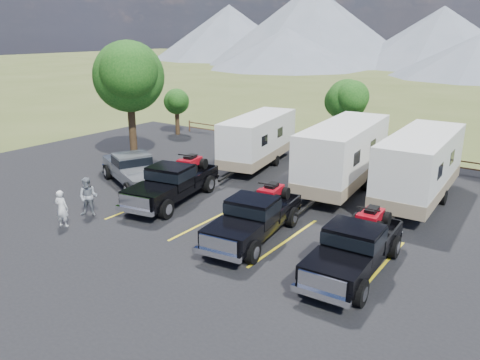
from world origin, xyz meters
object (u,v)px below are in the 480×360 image
Objects in this scene: rig_right at (355,246)px; trailer_left at (258,140)px; rig_left at (173,182)px; rig_center at (255,216)px; trailer_right at (420,167)px; person_b at (88,197)px; tree_big_nw at (129,76)px; person_a at (62,208)px; trailer_center at (343,155)px; pickup_silver at (133,170)px.

trailer_left reaches higher than rig_right.
rig_center is at bearing -23.10° from rig_left.
trailer_right is 16.18m from person_b.
rig_center is 1.02× the size of rig_right.
tree_big_nw reaches higher than trailer_right.
person_a is (5.68, -9.36, -4.71)m from tree_big_nw.
rig_left is 1.06× the size of rig_center.
trailer_center is at bearing -142.91° from person_a.
trailer_right reaches higher than person_a.
trailer_left is at bearing 172.01° from trailer_right.
person_a is (-12.12, -3.67, -0.14)m from rig_right.
rig_right is at bearing 177.19° from person_a.
tree_big_nw is at bearing 93.48° from person_b.
trailer_right is at bearing 24.34° from rig_left.
pickup_silver is at bearing -92.66° from person_a.
rig_left is 0.72× the size of trailer_left.
person_b is at bearing -54.64° from tree_big_nw.
rig_center and rig_right have the same top height.
pickup_silver reaches higher than person_a.
rig_right is 3.67× the size of person_a.
person_a is at bearing -166.12° from rig_right.
trailer_right is 15.17m from pickup_silver.
person_a is (-1.57, -13.37, -0.83)m from trailer_left.
rig_right is 9.44m from trailer_center.
rig_right is 12.42m from person_b.
pickup_silver is at bearing -152.20° from trailer_center.
tree_big_nw is at bearing 140.82° from rig_left.
person_a is at bearing -58.74° from tree_big_nw.
trailer_left reaches higher than pickup_silver.
tree_big_nw is at bearing -173.97° from trailer_center.
person_b reaches higher than pickup_silver.
trailer_right is 5.47× the size of person_b.
rig_left is at bearing -98.92° from trailer_left.
trailer_center is (6.35, -1.29, 0.21)m from trailer_left.
tree_big_nw is 1.24× the size of rig_center.
trailer_right is at bearing 139.46° from pickup_silver.
trailer_center reaches higher than rig_center.
trailer_center reaches higher than rig_right.
person_a is (-11.88, -12.33, -0.99)m from trailer_right.
rig_center is 8.16m from trailer_center.
person_b is at bearing -105.52° from person_a.
tree_big_nw is 11.92m from person_a.
person_b is (5.57, -7.85, -4.63)m from tree_big_nw.
person_b is at bearing -126.58° from rig_left.
trailer_center is 14.48m from person_a.
rig_center reaches higher than pickup_silver.
pickup_silver is 6.03m from person_a.
rig_center is 8.10m from person_b.
person_b is at bearing -172.93° from rig_right.
trailer_left is 13.49m from person_a.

